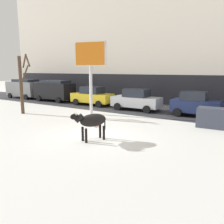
{
  "coord_description": "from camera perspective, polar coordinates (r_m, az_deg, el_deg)",
  "views": [
    {
      "loc": [
        7.23,
        -9.23,
        3.46
      ],
      "look_at": [
        0.2,
        1.52,
        1.1
      ],
      "focal_mm": 36.97,
      "sensor_mm": 36.0,
      "label": 1
    }
  ],
  "objects": [
    {
      "name": "bare_tree_far_back",
      "position": [
        19.58,
        -21.41,
        6.9
      ],
      "size": [
        1.4,
        1.07,
        4.67
      ],
      "color": "#4C3828",
      "rests_on": "ground"
    },
    {
      "name": "road_strip",
      "position": [
        19.89,
        11.35,
        0.21
      ],
      "size": [
        60.0,
        5.6,
        0.01
      ],
      "primitive_type": "cube",
      "color": "#333338",
      "rests_on": "ground"
    },
    {
      "name": "car_yellow_sedan",
      "position": [
        22.85,
        -4.9,
        3.97
      ],
      "size": [
        4.24,
        2.06,
        1.84
      ],
      "color": "gold",
      "rests_on": "ground"
    },
    {
      "name": "dumpster",
      "position": [
        15.23,
        23.54,
        -1.29
      ],
      "size": [
        1.76,
        1.19,
        1.2
      ],
      "primitive_type": "cube",
      "rotation": [
        0.0,
        0.0,
        0.06
      ],
      "color": "#383D4C",
      "rests_on": "ground"
    },
    {
      "name": "pedestrian_near_billboard",
      "position": [
        21.88,
        24.03,
        2.74
      ],
      "size": [
        0.36,
        0.24,
        1.73
      ],
      "color": "#282833",
      "rests_on": "ground"
    },
    {
      "name": "cow_black",
      "position": [
        11.34,
        -5.0,
        -2.2
      ],
      "size": [
        1.18,
        1.89,
        1.54
      ],
      "color": "black",
      "rests_on": "ground"
    },
    {
      "name": "car_silver_sedan",
      "position": [
        20.01,
        6.04,
        3.03
      ],
      "size": [
        4.24,
        2.06,
        1.84
      ],
      "color": "#B7BABF",
      "rests_on": "ground"
    },
    {
      "name": "car_grey_van",
      "position": [
        30.43,
        -20.91,
        5.56
      ],
      "size": [
        4.65,
        2.21,
        2.32
      ],
      "color": "slate",
      "rests_on": "ground"
    },
    {
      "name": "car_black_van",
      "position": [
        26.4,
        -14.03,
        5.29
      ],
      "size": [
        4.65,
        2.21,
        2.32
      ],
      "color": "black",
      "rests_on": "ground"
    },
    {
      "name": "building_facade",
      "position": [
        25.23,
        17.04,
        16.86
      ],
      "size": [
        44.0,
        6.1,
        13.0
      ],
      "color": "beige",
      "rests_on": "ground"
    },
    {
      "name": "car_navy_hatchback",
      "position": [
        18.37,
        19.93,
        1.86
      ],
      "size": [
        3.54,
        1.99,
        1.86
      ],
      "color": "#19234C",
      "rests_on": "ground"
    },
    {
      "name": "ground_plane",
      "position": [
        12.22,
        -4.72,
        -6.07
      ],
      "size": [
        120.0,
        120.0,
        0.0
      ],
      "primitive_type": "plane",
      "color": "white"
    },
    {
      "name": "billboard",
      "position": [
        18.04,
        -5.38,
        13.08
      ],
      "size": [
        2.5,
        0.79,
        5.56
      ],
      "color": "silver",
      "rests_on": "ground"
    }
  ]
}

